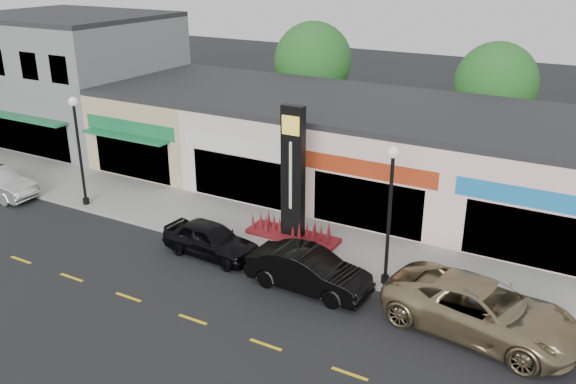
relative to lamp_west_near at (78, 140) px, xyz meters
name	(u,v)px	position (x,y,z in m)	size (l,w,h in m)	color
ground	(180,264)	(8.00, -2.50, -3.48)	(120.00, 120.00, 0.00)	black
sidewalk	(239,224)	(8.00, 1.85, -3.40)	(52.00, 4.30, 0.15)	gray
curb	(210,243)	(8.00, -0.40, -3.40)	(52.00, 0.20, 0.15)	gray
building_grey_2story	(74,77)	(-10.00, 8.98, 0.67)	(12.00, 10.95, 8.30)	slate
shop_beige	(187,120)	(-0.50, 8.96, -1.08)	(7.00, 10.85, 4.80)	tan
shop_cream	(286,136)	(6.50, 8.97, -1.08)	(7.00, 10.01, 4.80)	beige
shop_pink_w	(405,154)	(13.50, 8.97, -1.08)	(7.00, 10.01, 4.80)	#FBC5BF
shop_pink_e	(552,178)	(20.50, 8.97, -1.08)	(7.00, 10.01, 4.80)	#FBC5BF
tree_rear_west	(313,61)	(4.00, 17.00, 1.74)	(5.20, 5.20, 7.83)	#382619
tree_rear_mid	(496,83)	(16.00, 17.00, 1.41)	(4.80, 4.80, 7.29)	#382619
lamp_west_near	(78,140)	(0.00, 0.00, 0.00)	(0.44, 0.44, 5.47)	black
lamp_east_near	(390,202)	(16.00, 0.00, 0.00)	(0.44, 0.44, 5.47)	black
pylon_sign	(293,193)	(11.00, 1.70, -1.20)	(4.20, 1.30, 6.00)	#601410
car_black_sedan	(211,239)	(8.67, -1.21, -2.74)	(4.34, 1.75, 1.48)	black
car_black_conv	(309,271)	(13.55, -1.66, -2.68)	(4.81, 1.68, 1.58)	black
car_gold_suv	(482,310)	(19.90, -1.35, -2.57)	(6.52, 3.01, 1.81)	#95845F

